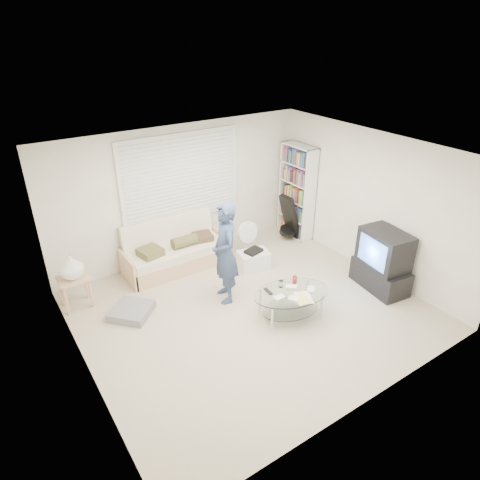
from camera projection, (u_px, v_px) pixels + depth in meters
ground at (251, 310)px, 6.74m from camera, size 5.00×5.00×0.00m
room_shell at (234, 205)px, 6.34m from camera, size 5.02×4.52×2.51m
window_blinds at (182, 178)px, 7.65m from camera, size 2.32×0.08×1.62m
futon_sofa at (175, 252)px, 7.79m from camera, size 1.89×0.76×0.92m
grey_floor_pillow at (132, 311)px, 6.62m from camera, size 0.81×0.81×0.13m
side_table at (72, 269)px, 6.53m from camera, size 0.47×0.38×0.93m
bookshelf at (297, 192)px, 8.71m from camera, size 0.30×0.81×1.92m
guitar_case at (289, 220)px, 8.75m from camera, size 0.39×0.36×0.94m
floor_fan at (247, 236)px, 8.15m from camera, size 0.43×0.29×0.71m
storage_bin at (253, 260)px, 7.82m from camera, size 0.61×0.48×0.38m
tv_unit at (383, 261)px, 7.10m from camera, size 0.64×1.02×1.05m
coffee_table at (291, 297)px, 6.45m from camera, size 1.32×1.01×0.56m
standing_person at (225, 253)px, 6.66m from camera, size 0.54×0.69×1.68m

